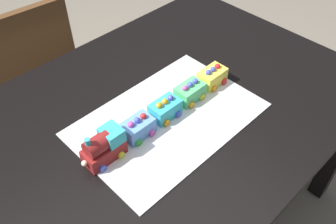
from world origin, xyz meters
TOP-DOWN VIEW (x-y plane):
  - ground_plane at (0.00, 0.00)m, footprint 8.00×8.00m
  - dining_table at (0.00, 0.00)m, footprint 1.40×1.00m
  - chair at (-0.13, 0.83)m, footprint 0.43×0.43m
  - cake_board at (-0.05, -0.05)m, footprint 0.60×0.40m
  - cake_locomotive at (-0.29, -0.03)m, footprint 0.14×0.08m
  - cake_car_gondola_sky_blue at (-0.17, -0.03)m, footprint 0.10×0.08m
  - cake_car_hopper_turquoise at (-0.05, -0.03)m, footprint 0.10×0.08m
  - cake_car_tanker_mint_green at (0.07, -0.03)m, footprint 0.10×0.08m
  - cake_car_flatbed_lemon at (0.19, -0.03)m, footprint 0.10×0.08m

SIDE VIEW (x-z plane):
  - ground_plane at x=0.00m, z-range 0.00..0.00m
  - chair at x=-0.13m, z-range 0.04..0.90m
  - dining_table at x=0.00m, z-range 0.26..1.00m
  - cake_board at x=-0.05m, z-range 0.74..0.74m
  - cake_car_gondola_sky_blue at x=-0.17m, z-range 0.74..0.81m
  - cake_car_hopper_turquoise at x=-0.05m, z-range 0.74..0.81m
  - cake_car_tanker_mint_green at x=0.07m, z-range 0.74..0.81m
  - cake_car_flatbed_lemon at x=0.19m, z-range 0.74..0.81m
  - cake_locomotive at x=-0.29m, z-range 0.73..0.85m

